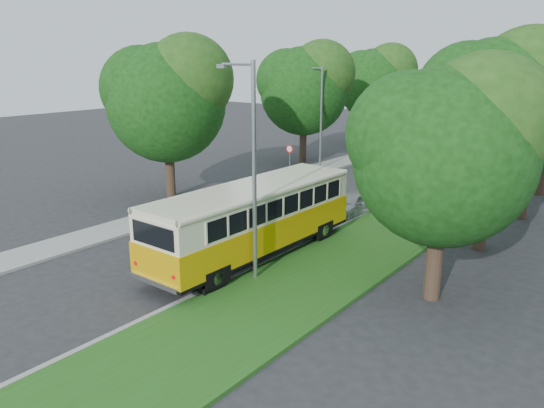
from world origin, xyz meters
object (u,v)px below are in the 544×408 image
Objects in this scene: lamppost_far at (320,114)px; car_blue at (437,156)px; car_grey at (456,156)px; vintage_bus at (254,221)px; lamppost_near at (252,165)px; car_white at (410,179)px; car_silver at (353,203)px.

car_blue is at bearing 46.65° from lamppost_far.
lamppost_far is 1.37× the size of car_grey.
vintage_bus is at bearing -99.59° from car_blue.
lamppost_near reaches higher than vintage_bus.
lamppost_near is 1.46× the size of car_grey.
car_white is at bearing 94.03° from lamppost_near.
car_white is (-1.21, 17.12, -3.73)m from lamppost_near.
car_grey is at bearing 78.42° from car_white.
car_grey is (7.48, 7.84, -3.36)m from lamppost_far.
lamppost_far is at bearing -145.56° from car_blue.
car_grey reaches higher than car_silver.
lamppost_far reaches higher than car_grey.
lamppost_far is 1.43× the size of car_blue.
car_blue is 1.52m from car_grey.
lamppost_far is 1.93× the size of car_white.
car_blue is (-1.30, 15.46, 0.12)m from car_silver.
lamppost_near reaches higher than car_grey.
car_grey is at bearing 32.29° from car_blue.
car_grey is (-0.21, 16.52, 0.12)m from car_silver.
car_grey is (0.01, 24.55, -0.81)m from vintage_bus.
lamppost_near is at bearing -98.89° from car_white.
vintage_bus is 2.80× the size of car_silver.
car_blue is at bearing 86.11° from car_white.
car_blue is (6.40, 6.78, -3.35)m from lamppost_far.
vintage_bus is 8.09m from car_silver.
lamppost_far is 11.35m from car_grey.
car_silver is at bearing -105.51° from car_grey.
vintage_bus reaches higher than car_grey.
car_grey is at bearing 46.35° from lamppost_far.
car_grey reaches higher than car_white.
lamppost_near is 2.13× the size of car_silver.
lamppost_near is at bearing -50.33° from vintage_bus.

